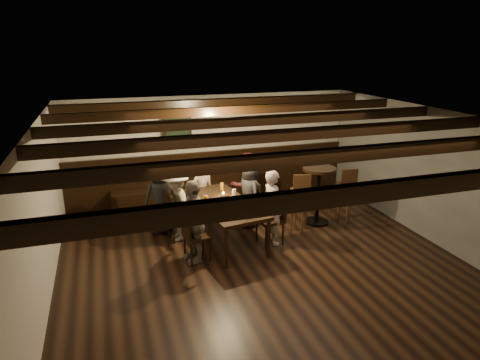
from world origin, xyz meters
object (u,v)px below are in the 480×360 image
object	(u,v)px
person_bench_right	(246,185)
person_left_near	(176,204)
chair_right_far	(271,228)
person_left_far	(194,221)
chair_right_near	(248,212)
person_right_near	(249,193)
bar_stool_left	(299,209)
bar_stool_right	(344,202)
chair_left_far	(196,244)
person_bench_centre	(203,192)
person_bench_left	(161,198)
high_top_table	(318,187)
person_right_far	(273,207)
dining_table	(224,205)
chair_left_near	(179,225)

from	to	relation	value
person_bench_right	person_left_near	distance (m)	1.71
chair_right_far	person_left_far	size ratio (longest dim) A/B	0.67
chair_right_near	person_right_near	bearing A→B (deg)	-90.00
person_bench_right	person_right_near	xyz separation A→B (m)	(-0.08, -0.47, -0.02)
bar_stool_left	bar_stool_right	bearing A→B (deg)	18.13
chair_left_far	chair_right_far	size ratio (longest dim) A/B	0.95
chair_right_near	bar_stool_left	xyz separation A→B (m)	(0.86, -0.55, 0.17)
chair_right_near	chair_right_far	xyz separation A→B (m)	(0.13, -0.89, 0.02)
chair_left_far	person_bench_centre	size ratio (longest dim) A/B	0.71
person_left_near	bar_stool_right	distance (m)	3.33
person_bench_left	person_left_near	bearing A→B (deg)	108.43
high_top_table	bar_stool_left	distance (m)	0.63
person_right_far	bar_stool_left	size ratio (longest dim) A/B	1.16
chair_left_far	chair_right_near	distance (m)	1.70
chair_right_far	bar_stool_left	world-z (taller)	bar_stool_left
person_bench_centre	person_left_near	xyz separation A→B (m)	(-0.65, -0.70, 0.06)
person_bench_right	person_right_far	bearing A→B (deg)	83.66
dining_table	person_bench_centre	xyz separation A→B (m)	(-0.15, 1.04, -0.06)
chair_left_far	person_bench_left	xyz separation A→B (m)	(-0.38, 1.31, 0.42)
person_bench_left	bar_stool_right	distance (m)	3.60
dining_table	bar_stool_left	world-z (taller)	bar_stool_left
chair_right_near	high_top_table	world-z (taller)	high_top_table
chair_left_far	chair_right_near	xyz separation A→B (m)	(1.29, 1.10, -0.01)
person_left_near	person_left_far	xyz separation A→B (m)	(0.13, -0.89, 0.02)
chair_left_near	person_right_near	xyz separation A→B (m)	(1.45, 0.22, 0.38)
chair_left_far	bar_stool_left	bearing A→B (deg)	96.01
person_right_far	bar_stool_left	distance (m)	0.81
chair_left_near	chair_left_far	bearing A→B (deg)	0.03
person_left_near	person_right_near	xyz separation A→B (m)	(1.48, 0.22, -0.03)
person_bench_left	person_bench_centre	distance (m)	0.91
person_left_near	person_right_far	world-z (taller)	person_right_far
chair_right_far	person_right_far	xyz separation A→B (m)	(0.03, 0.00, 0.40)
chair_right_far	bar_stool_right	distance (m)	1.77
person_bench_left	high_top_table	world-z (taller)	person_bench_left
chair_left_near	chair_right_far	world-z (taller)	chair_right_far
chair_right_near	person_right_near	xyz separation A→B (m)	(0.03, 0.00, 0.39)
chair_left_near	person_bench_left	size ratio (longest dim) A/B	0.66
person_bench_left	person_left_near	size ratio (longest dim) A/B	1.01
person_left_near	person_bench_right	bearing A→B (deg)	105.26
bar_stool_right	dining_table	bearing A→B (deg)	-172.68
chair_right_near	person_left_near	bearing A→B (deg)	90.00
person_bench_left	high_top_table	size ratio (longest dim) A/B	1.19
chair_right_near	person_right_far	distance (m)	0.99
bar_stool_left	bar_stool_right	size ratio (longest dim) A/B	1.00
chair_left_far	person_bench_left	world-z (taller)	person_bench_left
person_left_far	person_right_far	bearing A→B (deg)	90.00
high_top_table	chair_left_near	bearing A→B (deg)	177.30
chair_left_near	person_bench_centre	bearing A→B (deg)	129.83
person_bench_centre	high_top_table	size ratio (longest dim) A/B	1.08
chair_left_near	person_left_near	bearing A→B (deg)	-90.00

